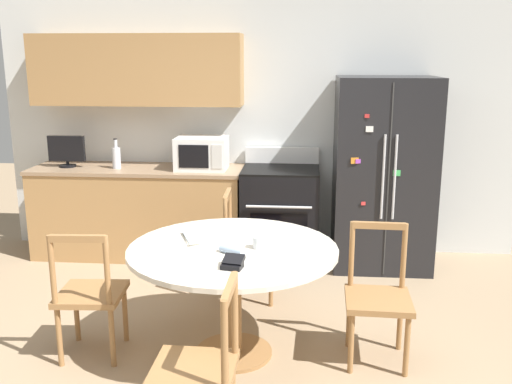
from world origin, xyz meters
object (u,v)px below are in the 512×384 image
dining_chair_left (90,295)px  dining_chair_near (199,370)px  countertop_tv (67,150)px  dining_chair_right (378,298)px  refrigerator (383,174)px  microwave (202,153)px  wallet (233,263)px  candle_glass (259,243)px  dining_chair_far (247,248)px  counter_bottle (116,157)px  oven_range (280,214)px

dining_chair_left → dining_chair_near: size_ratio=1.00×
countertop_tv → dining_chair_right: countertop_tv is taller
refrigerator → dining_chair_near: bearing=-114.1°
microwave → dining_chair_left: microwave is taller
refrigerator → countertop_tv: bearing=179.1°
refrigerator → wallet: 2.48m
dining_chair_left → dining_chair_near: same height
countertop_tv → dining_chair_right: (2.84, -1.86, -0.63)m
refrigerator → dining_chair_right: bearing=-97.6°
candle_glass → dining_chair_right: bearing=2.3°
refrigerator → dining_chair_near: refrigerator is taller
dining_chair_near → countertop_tv: bearing=33.9°
wallet → microwave: bearing=104.5°
wallet → dining_chair_right: bearing=23.2°
dining_chair_far → counter_bottle: bearing=-125.4°
microwave → dining_chair_far: microwave is taller
microwave → dining_chair_left: size_ratio=0.54×
refrigerator → dining_chair_far: refrigerator is taller
dining_chair_near → wallet: 0.69m
microwave → oven_range: bearing=-0.6°
microwave → counter_bottle: microwave is taller
dining_chair_far → wallet: bearing=0.2°
microwave → dining_chair_far: size_ratio=0.54×
microwave → dining_chair_right: size_ratio=0.54×
candle_glass → wallet: size_ratio=0.57×
oven_range → dining_chair_left: size_ratio=1.20×
dining_chair_left → countertop_tv: bearing=111.6°
microwave → dining_chair_near: 2.95m
wallet → countertop_tv: bearing=130.7°
countertop_tv → dining_chair_left: (0.94, -1.98, -0.63)m
oven_range → countertop_tv: size_ratio=2.99×
dining_chair_left → candle_glass: 1.18m
oven_range → dining_chair_far: 0.97m
oven_range → counter_bottle: bearing=-178.8°
countertop_tv → dining_chair_near: countertop_tv is taller
refrigerator → oven_range: size_ratio=1.66×
dining_chair_far → countertop_tv: bearing=-118.5°
microwave → wallet: bearing=-75.5°
refrigerator → dining_chair_right: 1.89m
oven_range → wallet: bearing=-94.7°
refrigerator → countertop_tv: (-3.08, 0.05, 0.17)m
refrigerator → counter_bottle: (-2.57, 0.01, 0.12)m
refrigerator → dining_chair_left: 2.92m
refrigerator → dining_chair_far: bearing=-143.3°
microwave → wallet: microwave is taller
counter_bottle → refrigerator: bearing=-0.3°
dining_chair_left → refrigerator: bearing=38.3°
countertop_tv → dining_chair_far: 2.20m
dining_chair_right → counter_bottle: bearing=-36.2°
dining_chair_left → dining_chair_right: size_ratio=1.00×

